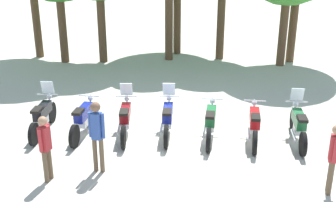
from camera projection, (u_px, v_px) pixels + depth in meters
name	position (u px, v px, depth m)	size (l,w,h in m)	color
ground_plane	(168.00, 137.00, 12.15)	(80.00, 80.00, 0.00)	#BCB7A8
motorcycle_0	(43.00, 116.00, 12.26)	(0.62, 2.19, 1.37)	black
motorcycle_1	(84.00, 118.00, 12.13)	(0.65, 2.19, 0.99)	black
motorcycle_2	(125.00, 118.00, 12.10)	(0.62, 2.19, 1.37)	black
motorcycle_3	(168.00, 118.00, 12.11)	(0.62, 2.19, 1.37)	black
motorcycle_4	(210.00, 122.00, 11.90)	(0.66, 2.19, 0.99)	black
motorcycle_5	(254.00, 124.00, 11.76)	(0.66, 2.18, 0.99)	black
motorcycle_6	(298.00, 124.00, 11.69)	(0.62, 2.19, 1.37)	black
person_0	(45.00, 144.00, 9.66)	(0.27, 0.40, 1.61)	brown
person_1	(334.00, 154.00, 9.16)	(0.26, 0.41, 1.64)	brown
person_2	(97.00, 131.00, 9.99)	(0.41, 0.28, 1.80)	brown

